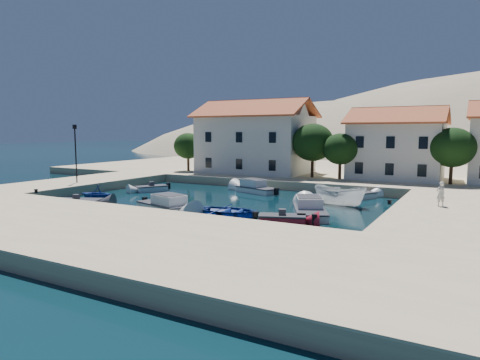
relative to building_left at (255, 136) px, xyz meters
name	(u,v)px	position (x,y,z in m)	size (l,w,h in m)	color
ground	(153,221)	(6.00, -28.00, -5.94)	(400.00, 400.00, 0.00)	black
quay_south	(87,232)	(6.00, -34.00, -5.44)	(52.00, 12.00, 1.00)	tan
quay_east	(476,218)	(26.50, -18.00, -5.44)	(11.00, 20.00, 1.00)	tan
quay_west	(82,184)	(-13.00, -18.00, -5.44)	(8.00, 20.00, 1.00)	tan
quay_north	(334,172)	(8.00, 10.00, -5.44)	(80.00, 36.00, 1.00)	tan
hills	(474,229)	(26.64, 95.62, -29.34)	(254.00, 176.00, 99.00)	gray
building_left	(255,136)	(0.00, 0.00, 0.00)	(14.70, 9.45, 9.70)	white
building_mid	(397,142)	(18.00, 1.00, -0.71)	(10.50, 8.40, 8.30)	white
trees	(325,146)	(10.51, -2.54, -1.10)	(37.30, 5.30, 6.45)	#382314
lamppost	(75,148)	(-11.50, -20.00, -1.18)	(0.35, 0.25, 6.22)	black
bollards	(214,201)	(8.80, -24.13, -4.79)	(29.36, 9.56, 0.30)	black
motorboat_grey_sw	(76,203)	(-4.07, -26.34, -5.64)	(4.62, 3.47, 1.25)	#38383D
cabin_cruiser_south	(164,205)	(3.94, -24.20, -5.46)	(5.55, 3.59, 1.60)	white
rowboat_south	(229,216)	(9.73, -23.48, -5.94)	(3.52, 4.93, 1.02)	navy
motorboat_red_se	(282,219)	(14.47, -24.04, -5.64)	(3.63, 2.56, 1.25)	maroon
cabin_cruiser_east	(310,210)	(15.27, -20.58, -5.46)	(4.47, 6.06, 1.60)	white
boat_east	(340,205)	(15.91, -14.66, -5.94)	(1.95, 5.18, 2.00)	white
motorboat_white_ne	(359,196)	(16.47, -10.17, -5.64)	(3.09, 3.90, 1.25)	white
rowboat_west	(97,201)	(-4.75, -23.43, -5.94)	(2.79, 3.24, 1.70)	navy
motorboat_white_west	(152,189)	(-4.58, -15.90, -5.64)	(2.92, 3.63, 1.25)	white
cabin_cruiser_north	(257,188)	(6.02, -11.29, -5.46)	(5.17, 3.48, 1.60)	white
pedestrian	(441,194)	(24.12, -17.00, -4.02)	(0.67, 0.44, 1.83)	silver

